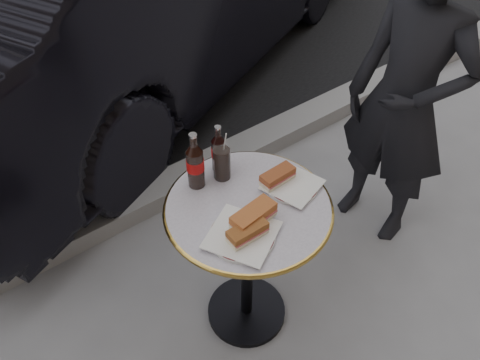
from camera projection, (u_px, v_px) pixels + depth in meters
ground at (246, 312)px, 2.20m from camera, size 80.00×80.00×0.00m
curb at (151, 196)px, 2.69m from camera, size 40.00×0.20×0.12m
bistro_table at (247, 265)px, 1.95m from camera, size 0.62×0.62×0.73m
plate_left at (242, 236)px, 1.58m from camera, size 0.29×0.29×0.01m
plate_right at (292, 186)px, 1.76m from camera, size 0.22×0.22×0.01m
sandwich_left_a at (247, 233)px, 1.55m from camera, size 0.14×0.07×0.05m
sandwich_left_b at (253, 217)px, 1.60m from camera, size 0.17×0.10×0.06m
sandwich_right at (278, 177)px, 1.75m from camera, size 0.14×0.07×0.05m
cola_bottle_left at (195, 160)px, 1.69m from camera, size 0.09×0.09×0.24m
cola_bottle_right at (218, 148)px, 1.77m from camera, size 0.06×0.06×0.21m
cola_glass at (222, 163)px, 1.76m from camera, size 0.08×0.08×0.14m
pedestrian at (404, 104)px, 2.12m from camera, size 0.45×0.61×1.52m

